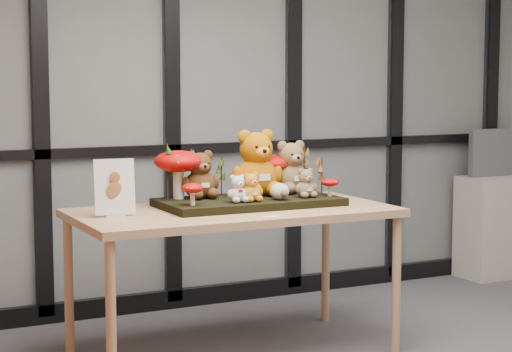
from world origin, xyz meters
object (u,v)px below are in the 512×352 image
mushroom_back_left (178,172)px  sign_holder (115,190)px  display_table (233,221)px  plush_cream_hedgehog (280,190)px  bear_tan_back (291,164)px  bear_brown_medium (200,172)px  diorama_tray (249,202)px  bear_pooh_yellow (256,159)px  bear_small_yellow (251,185)px  mushroom_front_right (330,186)px  cabinet (497,226)px  bear_beige_small (305,181)px  monitor (497,152)px  bear_white_bow (237,187)px  mushroom_front_left (192,193)px  mushroom_back_right (270,172)px

mushroom_back_left → sign_holder: (-0.43, -0.19, -0.05)m
display_table → plush_cream_hedgehog: plush_cream_hedgehog is taller
bear_tan_back → bear_brown_medium: bearing=179.5°
diorama_tray → bear_pooh_yellow: (0.09, 0.09, 0.23)m
bear_small_yellow → bear_brown_medium: bearing=127.6°
mushroom_front_right → cabinet: bearing=24.6°
cabinet → bear_brown_medium: bearing=-165.8°
bear_tan_back → plush_cream_hedgehog: size_ratio=3.25×
bear_tan_back → bear_small_yellow: (-0.38, -0.24, -0.08)m
bear_beige_small → bear_tan_back: bearing=82.8°
diorama_tray → mushroom_front_right: size_ratio=8.89×
sign_holder → monitor: (3.31, 0.88, 0.00)m
bear_white_bow → plush_cream_hedgehog: bearing=-2.3°
mushroom_back_left → cabinet: size_ratio=0.38×
bear_brown_medium → cabinet: bearing=15.0°
bear_tan_back → mushroom_front_right: size_ratio=2.99×
bear_pooh_yellow → sign_holder: (-0.87, -0.12, -0.11)m
display_table → mushroom_front_left: (-0.26, -0.06, 0.17)m
diorama_tray → bear_brown_medium: size_ratio=3.40×
mushroom_back_right → mushroom_front_left: (-0.61, -0.28, -0.06)m
diorama_tray → bear_pooh_yellow: bear_pooh_yellow is taller
plush_cream_hedgehog → sign_holder: sign_holder is taller
bear_white_bow → mushroom_front_right: 0.58m
mushroom_back_right → bear_tan_back: bearing=-22.5°
bear_white_bow → bear_beige_small: bearing=2.4°
mushroom_front_right → sign_holder: sign_holder is taller
bear_white_bow → display_table: bearing=90.9°
bear_white_bow → plush_cream_hedgehog: (0.25, -0.01, -0.03)m
bear_brown_medium → mushroom_back_left: mushroom_back_left is taller
bear_pooh_yellow → bear_white_bow: bear_pooh_yellow is taller
bear_small_yellow → plush_cream_hedgehog: 0.17m
monitor → bear_small_yellow: bearing=-159.3°
display_table → plush_cream_hedgehog: bearing=-15.1°
bear_small_yellow → bear_beige_small: bearing=3.6°
mushroom_front_left → sign_holder: size_ratio=0.44×
bear_brown_medium → bear_small_yellow: size_ratio=1.67×
mushroom_back_left → mushroom_back_right: 0.57m
mushroom_back_left → cabinet: 3.02m
bear_white_bow → sign_holder: bearing=173.3°
plush_cream_hedgehog → cabinet: 2.64m
bear_pooh_yellow → mushroom_front_right: size_ratio=3.70×
sign_holder → cabinet: size_ratio=0.38×
plush_cream_hedgehog → cabinet: size_ratio=0.13×
sign_holder → diorama_tray: bearing=10.2°
diorama_tray → bear_small_yellow: (-0.05, -0.12, 0.11)m
diorama_tray → bear_pooh_yellow: size_ratio=2.40×
plush_cream_hedgehog → mushroom_front_left: size_ratio=0.78×
bear_tan_back → monitor: bearing=19.2°
plush_cream_hedgehog → sign_holder: bearing=174.5°
bear_brown_medium → bear_small_yellow: bear_brown_medium is taller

